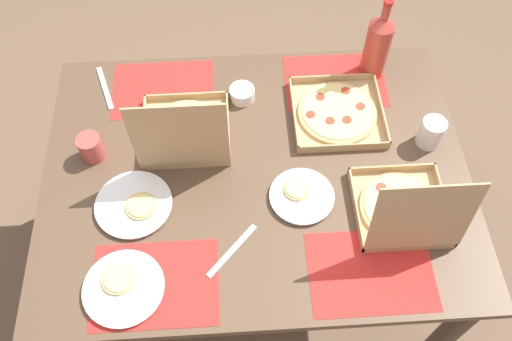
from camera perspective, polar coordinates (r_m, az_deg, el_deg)
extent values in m
plane|color=brown|center=(2.41, 0.00, -9.89)|extent=(6.00, 6.00, 0.00)
cylinder|color=#3F3328|center=(2.41, 14.37, 4.76)|extent=(0.07, 0.07, 0.74)
cylinder|color=#3F3328|center=(2.38, -15.93, 3.25)|extent=(0.07, 0.07, 0.74)
cylinder|color=#3F3328|center=(2.03, 19.54, -16.15)|extent=(0.07, 0.07, 0.74)
cube|color=brown|center=(1.74, 0.00, -0.27)|extent=(1.37, 1.03, 0.03)
cube|color=red|center=(1.98, 8.40, 9.40)|extent=(0.36, 0.26, 0.00)
cube|color=red|center=(1.96, -9.81, 8.54)|extent=(0.36, 0.26, 0.00)
cube|color=red|center=(1.60, 12.12, -10.45)|extent=(0.36, 0.26, 0.00)
cube|color=red|center=(1.58, -10.64, -11.79)|extent=(0.36, 0.26, 0.00)
cube|color=tan|center=(1.83, -7.40, 4.09)|extent=(0.29, 0.29, 0.01)
cube|color=tan|center=(1.80, -2.97, 4.69)|extent=(0.01, 0.29, 0.03)
cube|color=tan|center=(1.83, -11.90, 4.16)|extent=(0.01, 0.29, 0.03)
cube|color=tan|center=(1.90, -7.43, 7.84)|extent=(0.29, 0.01, 0.03)
cube|color=tan|center=(1.73, -7.51, 0.69)|extent=(0.29, 0.01, 0.03)
cylinder|color=#E0B76B|center=(1.82, -7.44, 4.26)|extent=(0.25, 0.25, 0.01)
cylinder|color=#EFD67F|center=(1.81, -7.46, 4.41)|extent=(0.23, 0.23, 0.00)
cylinder|color=red|center=(1.82, -10.18, 4.24)|extent=(0.03, 0.03, 0.00)
cylinder|color=red|center=(1.78, -8.24, 2.82)|extent=(0.03, 0.03, 0.00)
cylinder|color=red|center=(1.79, -5.91, 3.70)|extent=(0.03, 0.03, 0.00)
cylinder|color=red|center=(1.82, -6.62, 5.17)|extent=(0.03, 0.03, 0.00)
cylinder|color=red|center=(1.83, -7.73, 5.33)|extent=(0.03, 0.03, 0.00)
cube|color=tan|center=(1.60, -8.14, 3.61)|extent=(0.29, 0.02, 0.29)
cube|color=tan|center=(1.71, 14.98, -3.96)|extent=(0.28, 0.28, 0.01)
cube|color=tan|center=(1.74, 19.43, -3.34)|extent=(0.01, 0.28, 0.03)
cube|color=tan|center=(1.66, 10.60, -3.99)|extent=(0.01, 0.28, 0.03)
cube|color=tan|center=(1.76, 14.23, 0.22)|extent=(0.28, 0.01, 0.03)
cube|color=tan|center=(1.64, 16.08, -7.83)|extent=(0.28, 0.01, 0.03)
cylinder|color=#E0B76B|center=(1.70, 15.05, -3.81)|extent=(0.25, 0.25, 0.01)
cylinder|color=#EFD67F|center=(1.70, 15.11, -3.68)|extent=(0.22, 0.22, 0.00)
cylinder|color=red|center=(1.68, 13.30, -3.82)|extent=(0.03, 0.03, 0.00)
cylinder|color=red|center=(1.65, 14.14, -5.79)|extent=(0.03, 0.03, 0.00)
cylinder|color=red|center=(1.68, 16.52, -5.00)|extent=(0.03, 0.03, 0.00)
cylinder|color=red|center=(1.71, 16.77, -3.60)|extent=(0.03, 0.03, 0.00)
cylinder|color=red|center=(1.72, 15.71, -2.47)|extent=(0.03, 0.03, 0.00)
cylinder|color=red|center=(1.71, 13.17, -1.74)|extent=(0.03, 0.03, 0.00)
cube|color=tan|center=(1.51, 17.33, -4.87)|extent=(0.28, 0.04, 0.28)
cube|color=tan|center=(1.88, 8.62, 5.93)|extent=(0.31, 0.31, 0.01)
cube|color=tan|center=(1.90, 13.18, 6.39)|extent=(0.01, 0.31, 0.03)
cube|color=tan|center=(1.84, 4.05, 6.10)|extent=(0.01, 0.31, 0.03)
cube|color=tan|center=(1.96, 8.05, 9.70)|extent=(0.31, 0.01, 0.03)
cube|color=tan|center=(1.78, 9.38, 2.48)|extent=(0.31, 0.01, 0.03)
cylinder|color=#E0B76B|center=(1.87, 8.65, 6.10)|extent=(0.27, 0.27, 0.01)
cylinder|color=#EFD67F|center=(1.87, 8.68, 6.25)|extent=(0.24, 0.24, 0.00)
cylinder|color=red|center=(1.84, 5.84, 5.95)|extent=(0.03, 0.03, 0.00)
cylinder|color=red|center=(1.83, 7.90, 5.28)|extent=(0.03, 0.03, 0.00)
cylinder|color=red|center=(1.84, 9.66, 5.35)|extent=(0.03, 0.03, 0.00)
cylinder|color=red|center=(1.89, 11.07, 6.73)|extent=(0.03, 0.03, 0.00)
cylinder|color=red|center=(1.93, 9.51, 8.38)|extent=(0.03, 0.03, 0.00)
cylinder|color=red|center=(1.89, 6.87, 7.80)|extent=(0.03, 0.03, 0.00)
cylinder|color=white|center=(1.70, -12.86, -3.62)|extent=(0.23, 0.23, 0.01)
cylinder|color=white|center=(1.69, -12.91, -3.49)|extent=(0.24, 0.24, 0.01)
cylinder|color=#E0B76B|center=(1.67, -12.12, -3.73)|extent=(0.10, 0.10, 0.01)
cylinder|color=#EFD67F|center=(1.67, -12.16, -3.63)|extent=(0.08, 0.08, 0.00)
cylinder|color=white|center=(1.68, 4.88, -2.84)|extent=(0.20, 0.20, 0.01)
cylinder|color=white|center=(1.67, 4.90, -2.70)|extent=(0.20, 0.20, 0.01)
cylinder|color=#E0B76B|center=(1.67, 4.37, -2.02)|extent=(0.08, 0.08, 0.01)
cylinder|color=#EFD67F|center=(1.67, 4.39, -1.91)|extent=(0.07, 0.07, 0.00)
cylinder|color=white|center=(1.59, -13.86, -12.13)|extent=(0.22, 0.22, 0.01)
cylinder|color=white|center=(1.58, -13.92, -12.03)|extent=(0.23, 0.23, 0.01)
cylinder|color=#E0B76B|center=(1.59, -14.45, -11.15)|extent=(0.09, 0.09, 0.01)
cylinder|color=#EFD67F|center=(1.58, -14.50, -11.07)|extent=(0.08, 0.08, 0.00)
cylinder|color=#B2382D|center=(1.96, 12.69, 12.43)|extent=(0.09, 0.09, 0.22)
cone|color=#B2382D|center=(1.87, 13.44, 15.19)|extent=(0.09, 0.09, 0.04)
cylinder|color=#B2382D|center=(1.84, 13.73, 16.23)|extent=(0.03, 0.03, 0.06)
cylinder|color=red|center=(1.82, 13.95, 17.01)|extent=(0.03, 0.03, 0.01)
cylinder|color=silver|center=(1.84, 18.13, 3.86)|extent=(0.08, 0.08, 0.10)
cylinder|color=#BF4742|center=(1.80, -17.16, 2.35)|extent=(0.08, 0.08, 0.09)
cylinder|color=white|center=(1.89, -1.49, 8.17)|extent=(0.09, 0.09, 0.05)
cube|color=#B7B7BC|center=(2.01, -15.78, 8.45)|extent=(0.08, 0.21, 0.00)
cube|color=#B7B7BC|center=(1.59, -2.57, -8.52)|extent=(0.16, 0.17, 0.00)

